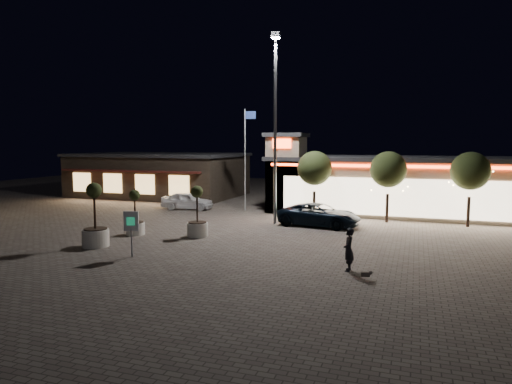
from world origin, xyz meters
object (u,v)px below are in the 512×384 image
(white_sedan, at_px, (187,201))
(planter_mid, at_px, (95,227))
(pedestrian, at_px, (349,250))
(pickup_truck, at_px, (319,215))
(planter_left, at_px, (135,221))
(valet_sign, at_px, (131,225))

(white_sedan, distance_m, planter_mid, 13.67)
(white_sedan, xyz_separation_m, pedestrian, (14.83, -13.75, 0.20))
(pedestrian, height_order, planter_mid, planter_mid)
(pickup_truck, bearing_deg, planter_left, 130.54)
(planter_left, bearing_deg, pickup_truck, 33.64)
(white_sedan, relative_size, planter_left, 1.57)
(pedestrian, relative_size, planter_left, 0.68)
(pickup_truck, bearing_deg, white_sedan, 78.40)
(pedestrian, bearing_deg, pickup_truck, -167.04)
(valet_sign, bearing_deg, planter_left, 122.37)
(white_sedan, distance_m, valet_sign, 15.54)
(pedestrian, bearing_deg, valet_sign, -89.65)
(white_sedan, relative_size, valet_sign, 1.92)
(pedestrian, xyz_separation_m, planter_left, (-12.80, 3.53, -0.08))
(pickup_truck, distance_m, pedestrian, 10.40)
(pickup_truck, height_order, planter_left, planter_left)
(pickup_truck, distance_m, white_sedan, 12.20)
(planter_mid, bearing_deg, planter_left, 87.35)
(planter_mid, distance_m, valet_sign, 3.28)
(valet_sign, bearing_deg, planter_mid, 158.29)
(white_sedan, distance_m, planter_left, 10.42)
(planter_mid, relative_size, valet_sign, 1.54)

